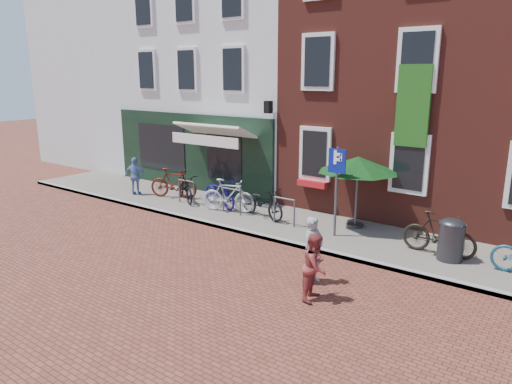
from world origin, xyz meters
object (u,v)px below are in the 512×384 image
Objects in this scene: parasol at (358,161)px; litter_bin at (451,237)px; bicycle_2 at (220,192)px; bicycle_4 at (262,202)px; parking_sign at (337,176)px; cafe_person at (135,176)px; boy at (315,267)px; bicycle_1 at (173,183)px; bicycle_5 at (439,234)px; woman at (313,250)px; bicycle_3 at (228,195)px; bicycle_0 at (185,187)px.

litter_bin is at bearing -19.28° from parasol.
bicycle_4 is (1.89, -0.18, 0.00)m from bicycle_2.
cafe_person is at bearing -178.65° from parking_sign.
boy is 8.79m from bicycle_1.
parasol is (-2.93, 1.02, 1.37)m from litter_bin.
parking_sign reaches higher than bicycle_5.
cafe_person is (-8.97, 2.60, 0.06)m from woman.
boy is 0.77× the size of bicycle_3.
bicycle_4 is (-2.61, 0.23, -1.20)m from parking_sign.
parasol is 1.68× the size of boy.
bicycle_3 is 6.58m from bicycle_5.
litter_bin is at bearing -108.71° from bicycle_3.
cafe_person is 5.48m from bicycle_4.
bicycle_3 is at bearing 92.12° from bicycle_5.
bicycle_0 is 0.62m from bicycle_1.
bicycle_0 is 2.13m from bicycle_3.
parasol is at bearing -59.12° from bicycle_4.
boy is at bearing 132.49° from cafe_person.
parasol is 4.90m from boy.
cafe_person is 0.76× the size of bicycle_0.
boy is 3.93m from bicycle_5.
bicycle_5 is (-0.33, 0.16, -0.03)m from litter_bin.
parking_sign is 1.38× the size of bicycle_3.
parking_sign is 4.04m from bicycle_3.
bicycle_5 is at bearing -14.31° from woman.
bicycle_2 is at bearing 49.20° from boy.
bicycle_2 and bicycle_4 have the same top height.
boy is 0.77× the size of bicycle_1.
litter_bin is 0.61× the size of bicycle_1.
bicycle_0 and bicycle_4 have the same top height.
woman is at bearing -82.94° from bicycle_0.
boy is at bearing 160.53° from bicycle_5.
bicycle_3 is 1.00× the size of bicycle_5.
bicycle_5 reaches higher than bicycle_2.
bicycle_1 is (1.46, 0.51, -0.16)m from cafe_person.
bicycle_3 is (2.74, -0.21, 0.00)m from bicycle_1.
bicycle_4 is (5.45, 0.42, -0.21)m from cafe_person.
litter_bin reaches higher than bicycle_0.
bicycle_0 is 8.70m from bicycle_5.
parking_sign is 1.78× the size of boy.
bicycle_2 is 1.03× the size of bicycle_3.
bicycle_5 is at bearing 154.56° from litter_bin.
woman is 1.06× the size of cafe_person.
parking_sign is 1.38× the size of bicycle_1.
bicycle_3 is 1.27m from bicycle_4.
cafe_person is at bearing 107.55° from bicycle_4.
bicycle_3 reaches higher than bicycle_2.
woman is 0.80× the size of bicycle_4.
boy is 0.77× the size of bicycle_5.
litter_bin is 3.23m from parking_sign.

